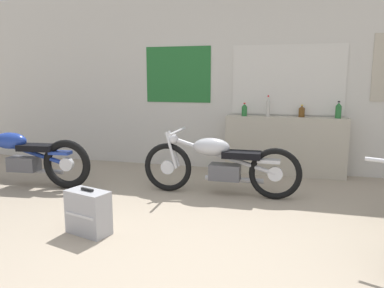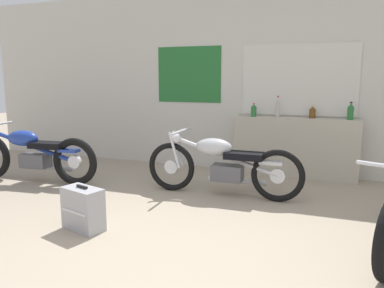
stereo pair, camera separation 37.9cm
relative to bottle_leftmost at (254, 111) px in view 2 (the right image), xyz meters
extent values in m
plane|color=gray|center=(-0.02, -3.02, -0.97)|extent=(24.00, 24.00, 0.00)
cube|color=beige|center=(-0.02, 0.23, 0.43)|extent=(10.00, 0.06, 2.80)
cube|color=silver|center=(0.61, 0.19, 0.45)|extent=(1.59, 0.01, 0.97)
cube|color=beige|center=(0.61, 0.19, 0.45)|extent=(1.65, 0.01, 1.03)
cube|color=#23662D|center=(-1.10, 0.19, 0.53)|extent=(1.07, 0.01, 0.88)
cube|color=#B7AD99|center=(0.61, 0.05, -0.53)|extent=(1.76, 0.28, 0.88)
cylinder|color=#23662D|center=(0.00, 0.00, -0.02)|extent=(0.08, 0.08, 0.14)
cone|color=#23662D|center=(0.00, 0.00, 0.07)|extent=(0.07, 0.07, 0.04)
cylinder|color=red|center=(0.00, 0.00, 0.10)|extent=(0.03, 0.03, 0.02)
cylinder|color=#B7B2A8|center=(0.35, 0.03, 0.02)|extent=(0.06, 0.06, 0.23)
cone|color=#B7B2A8|center=(0.35, 0.03, 0.17)|extent=(0.05, 0.05, 0.06)
cylinder|color=red|center=(0.35, 0.03, 0.21)|extent=(0.02, 0.02, 0.03)
cylinder|color=#5B3814|center=(0.83, 0.07, -0.02)|extent=(0.09, 0.09, 0.13)
cone|color=#5B3814|center=(0.83, 0.07, 0.06)|extent=(0.07, 0.07, 0.04)
cylinder|color=gold|center=(0.83, 0.07, 0.08)|extent=(0.04, 0.04, 0.01)
cylinder|color=#23662D|center=(1.33, 0.01, 0.00)|extent=(0.08, 0.08, 0.18)
cone|color=#23662D|center=(1.33, 0.01, 0.11)|extent=(0.07, 0.07, 0.05)
cylinder|color=black|center=(1.33, 0.01, 0.15)|extent=(0.03, 0.03, 0.02)
torus|color=black|center=(-0.81, -1.22, -0.65)|extent=(0.63, 0.08, 0.63)
cylinder|color=silver|center=(-0.81, -1.22, -0.65)|extent=(0.18, 0.05, 0.18)
torus|color=black|center=(0.54, -1.20, -0.65)|extent=(0.63, 0.08, 0.63)
cylinder|color=silver|center=(0.54, -1.20, -0.65)|extent=(0.18, 0.05, 0.18)
cube|color=#4C4C51|center=(-0.07, -1.21, -0.67)|extent=(0.38, 0.22, 0.19)
cylinder|color=#B2B2B7|center=(-0.07, -1.21, -0.48)|extent=(1.23, 0.07, 0.41)
ellipsoid|color=#B2B2B7|center=(-0.25, -1.21, -0.36)|extent=(0.46, 0.24, 0.22)
cube|color=black|center=(0.13, -1.21, -0.44)|extent=(0.46, 0.24, 0.08)
cube|color=#B2B2B7|center=(0.45, -1.20, -0.50)|extent=(0.27, 0.14, 0.04)
cylinder|color=silver|center=(-0.74, -1.27, -0.42)|extent=(0.16, 0.04, 0.46)
cylinder|color=silver|center=(-0.75, -1.15, -0.42)|extent=(0.16, 0.04, 0.46)
cylinder|color=silver|center=(-0.68, -1.21, -0.18)|extent=(0.04, 0.64, 0.03)
sphere|color=silver|center=(-0.74, -1.21, -0.28)|extent=(0.13, 0.13, 0.13)
cylinder|color=silver|center=(0.02, -1.07, -0.79)|extent=(0.74, 0.07, 0.06)
torus|color=black|center=(-2.13, -1.46, -0.64)|extent=(0.66, 0.16, 0.65)
cylinder|color=silver|center=(-2.13, -1.46, -0.64)|extent=(0.18, 0.09, 0.18)
cube|color=#4C4C51|center=(-2.74, -1.51, -0.66)|extent=(0.40, 0.26, 0.19)
cylinder|color=navy|center=(-2.74, -1.51, -0.46)|extent=(1.25, 0.18, 0.40)
ellipsoid|color=navy|center=(-2.92, -1.53, -0.35)|extent=(0.49, 0.28, 0.22)
cube|color=black|center=(-2.54, -1.50, -0.43)|extent=(0.49, 0.28, 0.08)
cube|color=navy|center=(-2.21, -1.46, -0.49)|extent=(0.29, 0.17, 0.04)
cylinder|color=silver|center=(-2.66, -1.37, -0.79)|extent=(0.76, 0.14, 0.06)
cube|color=#9E9EA3|center=(-1.09, -2.69, -0.76)|extent=(0.45, 0.32, 0.41)
cube|color=silver|center=(-1.12, -2.80, -0.76)|extent=(0.34, 0.11, 0.02)
cube|color=black|center=(-1.09, -2.69, -0.54)|extent=(0.14, 0.06, 0.02)
camera|label=1|loc=(0.71, -5.64, 0.47)|focal=35.00mm
camera|label=2|loc=(1.07, -5.53, 0.47)|focal=35.00mm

